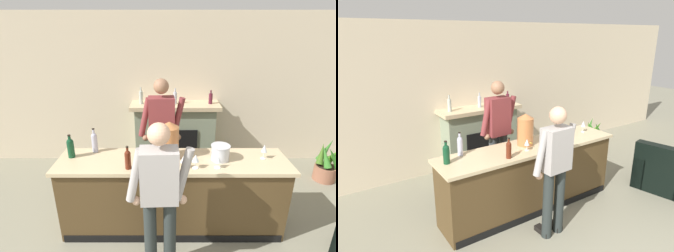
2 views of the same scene
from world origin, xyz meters
TOP-DOWN VIEW (x-y plane):
  - wall_back_panel at (0.00, 4.21)m, footprint 12.00×0.07m
  - bar_counter at (0.06, 2.28)m, footprint 2.80×0.65m
  - fireplace_stone at (0.13, 3.95)m, footprint 1.58×0.52m
  - potted_plant_corner at (2.70, 3.39)m, footprint 0.41×0.41m
  - person_customer at (-0.08, 1.60)m, footprint 0.66×0.31m
  - person_bartender at (-0.09, 2.92)m, footprint 0.66×0.31m
  - copper_dispenser at (0.01, 2.35)m, footprint 0.24×0.27m
  - ice_bucket_steel at (0.63, 2.29)m, footprint 0.23×0.23m
  - wine_bottle_port_short at (-1.19, 2.36)m, footprint 0.08×0.08m
  - wine_bottle_burgundy_dark at (-0.45, 2.08)m, footprint 0.07×0.07m
  - wine_bottle_chardonnay_pale at (-0.94, 2.51)m, footprint 0.07×0.07m
  - wine_glass_near_bucket at (0.17, 2.08)m, footprint 0.07×0.07m
  - wine_glass_front_right at (0.56, 2.09)m, footprint 0.07×0.07m
  - wine_glass_back_row at (0.31, 2.09)m, footprint 0.09×0.09m
  - wine_glass_by_dispenser at (-0.10, 2.16)m, footprint 0.07×0.07m
  - wine_glass_front_left at (1.16, 2.32)m, footprint 0.07×0.07m

SIDE VIEW (x-z plane):
  - potted_plant_corner at x=2.70m, z-range -0.07..0.66m
  - bar_counter at x=0.06m, z-range 0.00..0.99m
  - fireplace_stone at x=0.13m, z-range -0.14..1.37m
  - person_customer at x=-0.08m, z-range 0.09..1.82m
  - person_bartender at x=-0.09m, z-range 0.11..1.96m
  - ice_bucket_steel at x=0.63m, z-range 0.99..1.18m
  - wine_glass_front_right at x=0.56m, z-range 1.02..1.17m
  - wine_glass_near_bucket at x=0.17m, z-range 1.02..1.18m
  - wine_glass_by_dispenser at x=-0.10m, z-range 1.02..1.19m
  - wine_glass_back_row at x=0.31m, z-range 1.03..1.20m
  - wine_bottle_burgundy_dark at x=-0.45m, z-range 0.98..1.25m
  - wine_glass_front_left at x=1.16m, z-range 1.03..1.21m
  - wine_bottle_port_short at x=-1.19m, z-range 0.98..1.27m
  - wine_bottle_chardonnay_pale at x=-0.94m, z-range 0.97..1.29m
  - copper_dispenser at x=0.01m, z-range 0.99..1.46m
  - wall_back_panel at x=0.00m, z-range 0.00..2.75m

